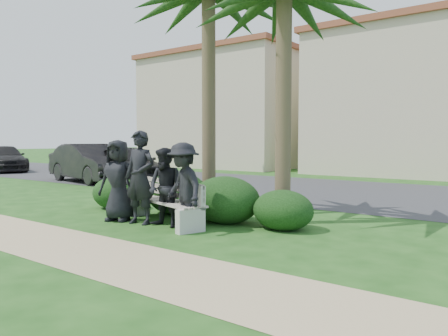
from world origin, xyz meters
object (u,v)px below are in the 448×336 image
Objects in this scene: park_bench at (163,204)px; car_a at (129,165)px; man_a at (118,180)px; man_d at (183,187)px; man_b at (140,177)px; car_c at (4,159)px; man_c at (165,188)px; car_b at (91,163)px; street_lamp at (211,116)px.

car_a is at bearing 160.79° from park_bench.
man_a is at bearing -112.73° from car_a.
park_bench is at bearing 177.90° from man_d.
man_b is 1.14× the size of man_d.
car_c is at bearing 179.48° from park_bench.
car_c is at bearing -178.02° from man_d.
man_d is (1.82, 0.02, -0.02)m from man_a.
man_b is 0.40× the size of car_c.
man_c is at bearing -106.56° from car_a.
car_c is (-17.68, 5.48, 0.31)m from park_bench.
man_c is (1.27, 0.11, -0.08)m from man_a.
park_bench is at bearing -106.48° from car_a.
man_b is (-0.29, -0.34, 0.56)m from park_bench.
man_c is 10.21m from car_b.
street_lamp reaches higher than man_c.
man_b is at bearing -89.72° from car_c.
man_a reaches higher than man_d.
man_c reaches higher than car_c.
man_a is 1.28m from man_c.
street_lamp is 14.17m from park_bench.
man_c is at bearing -88.87° from car_c.
park_bench is 1.51× the size of man_a.
man_b reaches higher than car_b.
man_c is 18.91m from car_c.
park_bench is 0.58m from man_c.
car_b reaches higher than car_a.
car_b is (-9.00, 4.82, 0.00)m from man_c.
man_b is 1.19m from man_d.
park_bench is at bearing 141.31° from man_c.
car_a is at bearing 131.18° from man_b.
car_a is (-6.41, 5.20, -0.18)m from man_b.
man_c is 0.33× the size of car_b.
man_a is 0.38× the size of car_a.
car_b is at bearing 139.87° from man_b.
street_lamp is 11.67m from car_c.
car_a is (-5.77, 5.23, -0.09)m from man_a.
man_a is at bearing -176.14° from man_c.
man_a is 1.03× the size of man_d.
car_a is 1.98m from car_b.
park_bench is at bearing -88.42° from car_c.
street_lamp is 2.27× the size of man_b.
man_d is 9.21m from car_a.
street_lamp is at bearing 29.83° from car_a.
car_c is (-17.39, 5.83, -0.26)m from man_b.
car_a is (-7.60, 5.21, -0.07)m from man_d.
man_a is at bearing -141.42° from park_bench.
man_a is at bearing -90.47° from car_c.
park_bench is 1.55× the size of man_d.
man_d is (1.18, -0.01, -0.12)m from man_b.
man_d is at bearing -4.81° from park_bench.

